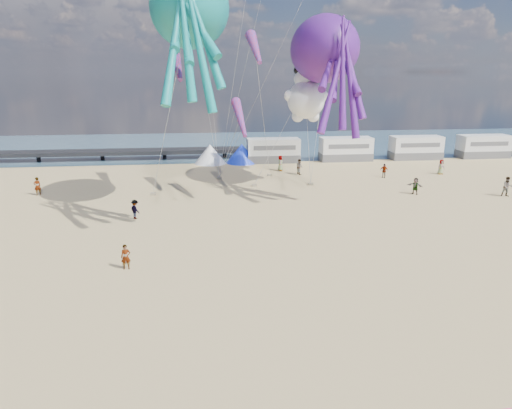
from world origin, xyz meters
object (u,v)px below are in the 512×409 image
(sandbag_a, at_px, (153,194))
(kite_teddy_orange, at_px, (327,49))
(beachgoer_3, at_px, (384,171))
(beachgoer_4, at_px, (415,186))
(sandbag_c, at_px, (311,184))
(kite_octopus_teal, at_px, (189,8))
(sandbag_e, at_px, (219,178))
(beachgoer_0, at_px, (280,163))
(standing_person, at_px, (126,257))
(kite_panda, at_px, (306,100))
(beachgoer_5, at_px, (37,186))
(sandbag_b, at_px, (254,185))
(windsock_mid, at_px, (255,48))
(beachgoer_7, at_px, (507,187))
(beachgoer_1, at_px, (299,167))
(sandbag_d, at_px, (270,175))
(kite_octopus_purple, at_px, (324,49))
(motorhome_3, at_px, (483,146))
(tent_blue, at_px, (242,153))
(motorhome_0, at_px, (273,150))
(windsock_right, at_px, (240,118))
(tent_white, at_px, (210,154))
(windsock_left, at_px, (177,68))
(beachgoer_6, at_px, (441,167))
(beachgoer_2, at_px, (135,209))
(motorhome_1, at_px, (346,149))
(motorhome_2, at_px, (416,148))

(sandbag_a, xyz_separation_m, kite_teddy_orange, (17.78, 6.06, 13.21))
(beachgoer_3, relative_size, beachgoer_4, 0.98)
(sandbag_c, xyz_separation_m, kite_octopus_teal, (-11.43, -7.11, 15.58))
(sandbag_e, bearing_deg, beachgoer_0, 25.68)
(standing_person, xyz_separation_m, kite_panda, (14.79, 19.51, 7.72))
(beachgoer_0, xyz_separation_m, beachgoer_5, (-24.32, -8.24, -0.04))
(sandbag_b, relative_size, windsock_mid, 0.09)
(beachgoer_3, relative_size, beachgoer_7, 0.84)
(beachgoer_1, bearing_deg, sandbag_d, 78.31)
(kite_octopus_purple, bearing_deg, standing_person, -127.84)
(beachgoer_7, bearing_deg, beachgoer_0, 156.84)
(motorhome_3, height_order, sandbag_b, motorhome_3)
(tent_blue, xyz_separation_m, kite_teddy_orange, (8.17, -8.78, 12.12))
(beachgoer_3, bearing_deg, sandbag_e, -147.59)
(windsock_mid, bearing_deg, sandbag_a, 166.08)
(motorhome_0, bearing_deg, windsock_right, -108.01)
(tent_white, relative_size, kite_teddy_orange, 0.68)
(tent_blue, relative_size, beachgoer_7, 2.17)
(tent_blue, distance_m, kite_octopus_purple, 19.00)
(sandbag_b, xyz_separation_m, sandbag_d, (2.22, 4.54, 0.00))
(standing_person, relative_size, windsock_mid, 0.26)
(standing_person, height_order, windsock_left, windsock_left)
(sandbag_e, bearing_deg, sandbag_d, 8.69)
(motorhome_0, bearing_deg, tent_white, 180.00)
(sandbag_d, bearing_deg, beachgoer_6, -3.87)
(motorhome_0, xyz_separation_m, sandbag_a, (-13.61, -14.84, -1.39))
(beachgoer_3, distance_m, kite_teddy_orange, 14.19)
(sandbag_b, relative_size, windsock_right, 0.09)
(motorhome_0, relative_size, beachgoer_6, 3.96)
(tent_white, bearing_deg, beachgoer_2, -105.85)
(beachgoer_1, bearing_deg, windsock_mid, 127.93)
(kite_octopus_teal, bearing_deg, kite_teddy_orange, 18.74)
(sandbag_d, relative_size, kite_panda, 0.08)
(motorhome_1, relative_size, beachgoer_6, 3.96)
(beachgoer_1, xyz_separation_m, beachgoer_2, (-16.07, -14.41, -0.10))
(motorhome_2, xyz_separation_m, kite_octopus_purple, (-16.34, -13.22, 11.62))
(beachgoer_6, bearing_deg, windsock_right, -171.25)
(sandbag_e, bearing_deg, tent_white, 95.09)
(beachgoer_3, distance_m, beachgoer_6, 7.10)
(motorhome_3, bearing_deg, sandbag_b, -158.76)
(sandbag_a, height_order, sandbag_b, same)
(kite_panda, height_order, windsock_right, kite_panda)
(sandbag_a, bearing_deg, kite_octopus_teal, -50.38)
(beachgoer_5, relative_size, windsock_mid, 0.30)
(beachgoer_0, height_order, sandbag_a, beachgoer_0)
(sandbag_e, bearing_deg, sandbag_a, -137.08)
(beachgoer_6, relative_size, sandbag_d, 3.33)
(sandbag_e, relative_size, kite_octopus_teal, 0.04)
(beachgoer_6, bearing_deg, standing_person, -154.05)
(standing_person, distance_m, windsock_left, 21.47)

